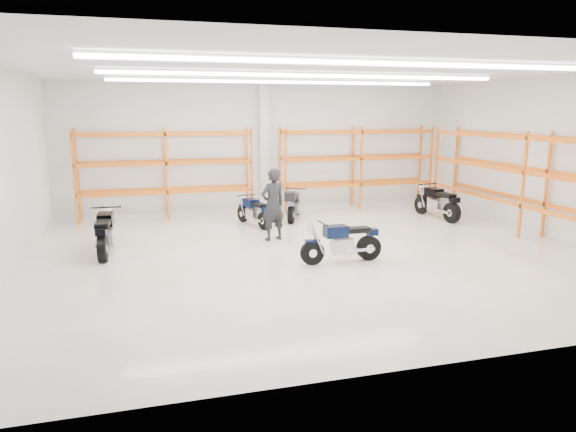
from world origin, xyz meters
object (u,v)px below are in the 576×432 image
object	(u,v)px
motorcycle_main	(345,243)
motorcycle_back_b	(255,213)
motorcycle_back_c	(294,205)
motorcycle_back_a	(105,234)
structural_column	(264,148)
motorcycle_back_d	(438,204)
standing_man	(273,205)

from	to	relation	value
motorcycle_main	motorcycle_back_b	distance (m)	4.56
motorcycle_back_b	motorcycle_back_c	distance (m)	1.53
motorcycle_back_a	structural_column	distance (m)	7.02
motorcycle_main	motorcycle_back_d	distance (m)	6.19
motorcycle_back_a	motorcycle_back_b	xyz separation A→B (m)	(4.26, 2.16, -0.08)
motorcycle_back_a	structural_column	xyz separation A→B (m)	(5.10, 4.49, 1.73)
motorcycle_back_a	motorcycle_main	bearing A→B (deg)	-21.75
standing_man	motorcycle_main	bearing A→B (deg)	94.34
motorcycle_back_b	motorcycle_main	bearing A→B (deg)	-73.59
motorcycle_back_d	motorcycle_back_b	bearing A→B (deg)	175.14
structural_column	motorcycle_back_a	bearing A→B (deg)	-138.65
motorcycle_back_b	motorcycle_back_a	bearing A→B (deg)	-153.15
standing_man	structural_column	xyz separation A→B (m)	(0.70, 4.18, 1.24)
motorcycle_back_c	motorcycle_back_d	world-z (taller)	motorcycle_back_d
motorcycle_back_b	motorcycle_back_d	size ratio (longest dim) A/B	0.81
motorcycle_main	motorcycle_back_b	world-z (taller)	motorcycle_main
motorcycle_back_d	standing_man	distance (m)	6.16
motorcycle_back_a	motorcycle_back_c	bearing A→B (deg)	25.48
motorcycle_back_a	standing_man	bearing A→B (deg)	4.10
motorcycle_back_b	motorcycle_back_d	distance (m)	6.16
standing_man	motorcycle_back_d	bearing A→B (deg)	172.38
motorcycle_back_c	motorcycle_main	bearing A→B (deg)	-91.62
motorcycle_back_b	standing_man	bearing A→B (deg)	-85.63
motorcycle_back_c	motorcycle_back_d	bearing A→B (deg)	-12.86
motorcycle_back_d	structural_column	distance (m)	6.26
motorcycle_back_a	motorcycle_back_b	world-z (taller)	motorcycle_back_a
motorcycle_back_b	motorcycle_back_d	bearing A→B (deg)	-4.86
motorcycle_main	standing_man	world-z (taller)	standing_man
motorcycle_main	motorcycle_back_a	distance (m)	5.98
standing_man	structural_column	world-z (taller)	structural_column
standing_man	motorcycle_back_a	bearing A→B (deg)	-15.94
motorcycle_main	motorcycle_back_b	xyz separation A→B (m)	(-1.29, 4.37, -0.03)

